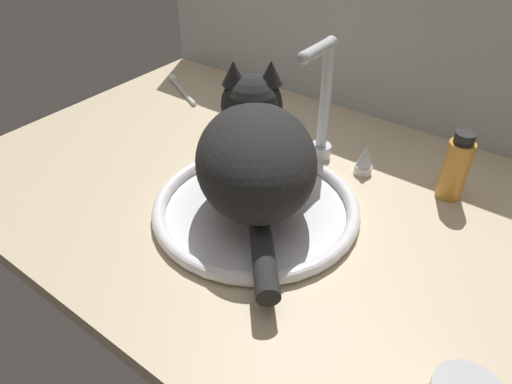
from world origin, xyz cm
name	(u,v)px	position (x,y,z in cm)	size (l,w,h in cm)	color
countertop	(284,205)	(0.00, 0.00, 1.50)	(116.90, 72.00, 3.00)	#CCB793
backsplash_wall	(391,47)	(0.00, 37.20, 18.37)	(116.90, 2.40, 36.75)	#B2B7BC
sink_basin	(256,207)	(-1.81, -5.71, 3.94)	(33.51, 33.51, 2.17)	white
faucet	(322,117)	(-1.81, 13.96, 11.99)	(21.18, 11.35, 23.25)	silver
cat	(255,152)	(-2.89, -4.46, 13.44)	(29.90, 32.26, 19.52)	black
amber_bottle	(456,167)	(21.78, 17.37, 8.70)	(4.21, 4.21, 12.12)	gold
toothbrush	(182,90)	(-43.22, 19.93, 3.63)	(14.92, 8.09, 1.70)	silver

